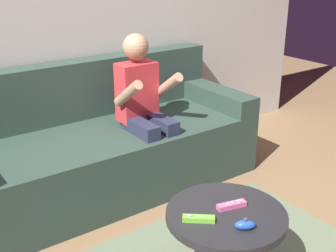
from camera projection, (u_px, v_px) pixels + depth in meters
couch at (102, 147)px, 2.92m from camera, size 2.05×0.80×0.83m
person_seated_on_couch at (145, 105)px, 2.80m from camera, size 0.36×0.44×1.04m
coffee_table at (225, 226)px, 1.99m from camera, size 0.55×0.55×0.42m
game_remote_pink_near_edge at (232, 205)px, 1.98m from camera, size 0.14×0.07×0.03m
nunchuk_blue at (245, 225)px, 1.82m from camera, size 0.10×0.09×0.05m
game_remote_lime_far_corner at (198, 219)px, 1.88m from camera, size 0.13×0.12×0.03m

